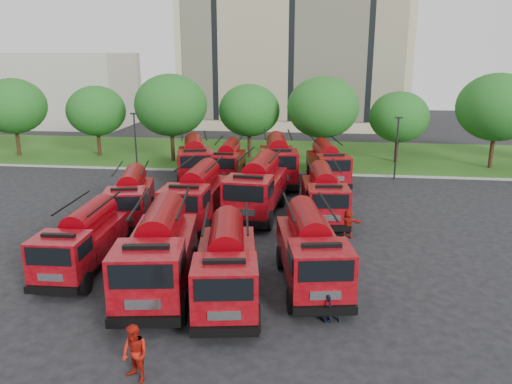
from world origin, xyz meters
The scene contains 32 objects.
ground centered at (0.00, 0.00, 0.00)m, with size 140.00×140.00×0.00m, color black.
lawn centered at (0.00, 26.00, 0.06)m, with size 70.00×16.00×0.12m, color #275216.
curb centered at (0.00, 17.90, 0.07)m, with size 70.00×0.30×0.14m, color gray.
apartment_building centered at (2.00, 47.94, 12.50)m, with size 30.00×14.18×25.00m.
side_building centered at (-30.00, 44.00, 5.00)m, with size 18.00×12.00×10.00m, color #A7A294.
tree_0 centered at (-24.00, 22.00, 5.02)m, with size 6.30×6.30×7.70m.
tree_1 centered at (-16.00, 23.00, 4.55)m, with size 5.71×5.71×6.98m.
tree_2 centered at (-8.00, 21.50, 5.35)m, with size 6.72×6.72×8.22m.
tree_3 centered at (-1.00, 24.00, 4.68)m, with size 5.88×5.88×7.19m.
tree_4 centered at (6.00, 22.50, 5.22)m, with size 6.55×6.55×8.01m.
tree_5 centered at (13.00, 23.50, 4.35)m, with size 5.46×5.46×6.68m.
tree_6 centered at (21.00, 22.00, 5.49)m, with size 6.89×6.89×8.42m.
lamp_post_0 centered at (-10.00, 17.20, 2.90)m, with size 0.60×0.25×5.11m.
lamp_post_1 centered at (12.00, 17.20, 2.90)m, with size 0.60×0.25×5.11m.
fire_truck_0 centered at (-5.28, -2.94, 1.51)m, with size 2.61×6.66×2.99m.
fire_truck_1 centered at (-1.03, -4.50, 1.79)m, with size 3.84×8.11×3.55m.
fire_truck_2 centered at (2.02, -5.05, 1.61)m, with size 3.49×7.34×3.21m.
fire_truck_3 centered at (5.48, -3.09, 1.63)m, with size 3.67×7.45×3.25m.
fire_truck_4 centered at (-5.68, 4.41, 1.52)m, with size 3.73×6.99×3.03m.
fire_truck_5 centered at (-1.60, 4.55, 1.70)m, with size 2.87×7.48×3.38m.
fire_truck_6 centered at (1.89, 6.62, 1.81)m, with size 3.41×8.09×3.59m.
fire_truck_7 centered at (6.11, 6.22, 1.58)m, with size 3.05×7.09×3.14m.
fire_truck_8 centered at (-4.16, 14.65, 1.73)m, with size 4.45×7.96×3.44m.
fire_truck_9 centered at (-1.56, 15.16, 1.53)m, with size 2.68×6.77×3.04m.
fire_truck_10 centered at (2.53, 14.80, 1.83)m, with size 3.72×8.28×3.64m.
fire_truck_11 centered at (6.46, 15.27, 1.59)m, with size 3.58×7.24×3.15m.
firefighter_0 centered at (6.51, -6.24, 0.00)m, with size 0.72×0.52×1.96m, color black.
firefighter_1 centered at (0.13, -10.71, 0.00)m, with size 0.94×0.52×1.93m, color #9E150C.
firefighter_2 centered at (6.12, -6.30, 0.00)m, with size 1.00×0.57×1.71m, color black.
firefighter_3 centered at (5.85, -1.19, 0.00)m, with size 0.98×0.51×1.52m, color black.
firefighter_4 centered at (-0.72, 2.80, 0.00)m, with size 0.97×0.63×1.98m, color black.
firefighter_5 centered at (7.46, 3.03, 0.00)m, with size 1.57×0.68×1.69m, color #9E150C.
Camera 1 is at (5.59, -23.81, 10.08)m, focal length 35.00 mm.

